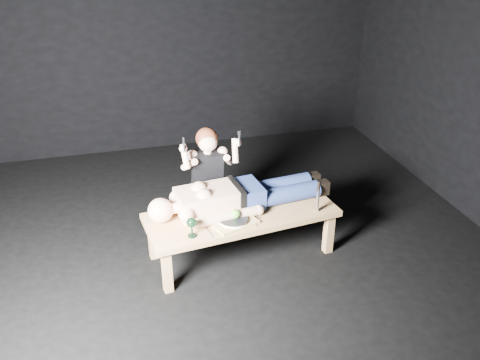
{
  "coord_description": "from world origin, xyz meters",
  "views": [
    {
      "loc": [
        -0.98,
        -3.98,
        2.82
      ],
      "look_at": [
        0.05,
        -0.13,
        0.75
      ],
      "focal_mm": 38.61,
      "sensor_mm": 36.0,
      "label": 1
    }
  ],
  "objects": [
    {
      "name": "back_wall",
      "position": [
        0.0,
        2.5,
        1.5
      ],
      "size": [
        5.0,
        0.0,
        5.0
      ],
      "primitive_type": "plane",
      "rotation": [
        1.57,
        0.0,
        0.0
      ],
      "color": "black",
      "rests_on": "ground"
    },
    {
      "name": "apple",
      "position": [
        -0.04,
        -0.33,
        0.53
      ],
      "size": [
        0.08,
        0.08,
        0.08
      ],
      "primitive_type": "sphere",
      "color": "green",
      "rests_on": "plate"
    },
    {
      "name": "serving_tray",
      "position": [
        -0.06,
        -0.34,
        0.46
      ],
      "size": [
        0.44,
        0.38,
        0.02
      ],
      "primitive_type": "cube",
      "rotation": [
        0.0,
        0.0,
        0.33
      ],
      "color": "tan",
      "rests_on": "table"
    },
    {
      "name": "ground",
      "position": [
        0.0,
        0.0,
        0.0
      ],
      "size": [
        5.0,
        5.0,
        0.0
      ],
      "primitive_type": "plane",
      "color": "black",
      "rests_on": "ground"
    },
    {
      "name": "carving_knife",
      "position": [
        0.71,
        -0.34,
        0.6
      ],
      "size": [
        0.04,
        0.05,
        0.3
      ],
      "primitive_type": null,
      "rotation": [
        0.0,
        0.0,
        0.12
      ],
      "color": "#B2B2B7",
      "rests_on": "table"
    },
    {
      "name": "knife_flat",
      "position": [
        0.11,
        -0.35,
        0.45
      ],
      "size": [
        0.03,
        0.18,
        0.01
      ],
      "primitive_type": "cube",
      "rotation": [
        0.0,
        0.0,
        0.06
      ],
      "color": "#B2B2B7",
      "rests_on": "table"
    },
    {
      "name": "kneeling_woman",
      "position": [
        -0.15,
        0.35,
        0.57
      ],
      "size": [
        0.61,
        0.68,
        1.13
      ],
      "primitive_type": null,
      "rotation": [
        0.0,
        0.0,
        0.01
      ],
      "color": "black",
      "rests_on": "ground"
    },
    {
      "name": "spoon_flat",
      "position": [
        0.12,
        -0.26,
        0.45
      ],
      "size": [
        0.14,
        0.14,
        0.01
      ],
      "primitive_type": "cube",
      "rotation": [
        0.0,
        0.0,
        0.78
      ],
      "color": "#B2B2B7",
      "rests_on": "table"
    },
    {
      "name": "table",
      "position": [
        0.05,
        -0.18,
        0.23
      ],
      "size": [
        1.76,
        0.83,
        0.45
      ],
      "primitive_type": "cube",
      "rotation": [
        0.0,
        0.0,
        0.12
      ],
      "color": "#A6834A",
      "rests_on": "ground"
    },
    {
      "name": "lying_man",
      "position": [
        0.09,
        -0.07,
        0.59
      ],
      "size": [
        1.84,
        0.75,
        0.28
      ],
      "primitive_type": null,
      "rotation": [
        0.0,
        0.0,
        0.12
      ],
      "color": "#E3AF8C",
      "rests_on": "table"
    },
    {
      "name": "plate",
      "position": [
        -0.06,
        -0.34,
        0.48
      ],
      "size": [
        0.32,
        0.32,
        0.02
      ],
      "primitive_type": "cylinder",
      "rotation": [
        0.0,
        0.0,
        0.33
      ],
      "color": "white",
      "rests_on": "serving_tray"
    },
    {
      "name": "goblet",
      "position": [
        -0.44,
        -0.44,
        0.54
      ],
      "size": [
        0.09,
        0.09,
        0.18
      ],
      "primitive_type": null,
      "rotation": [
        0.0,
        0.0,
        0.12
      ],
      "color": "black",
      "rests_on": "table"
    },
    {
      "name": "fork_flat",
      "position": [
        -0.3,
        -0.43,
        0.45
      ],
      "size": [
        0.04,
        0.18,
        0.01
      ],
      "primitive_type": "cube",
      "rotation": [
        0.0,
        0.0,
        0.14
      ],
      "color": "#B2B2B7",
      "rests_on": "table"
    }
  ]
}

